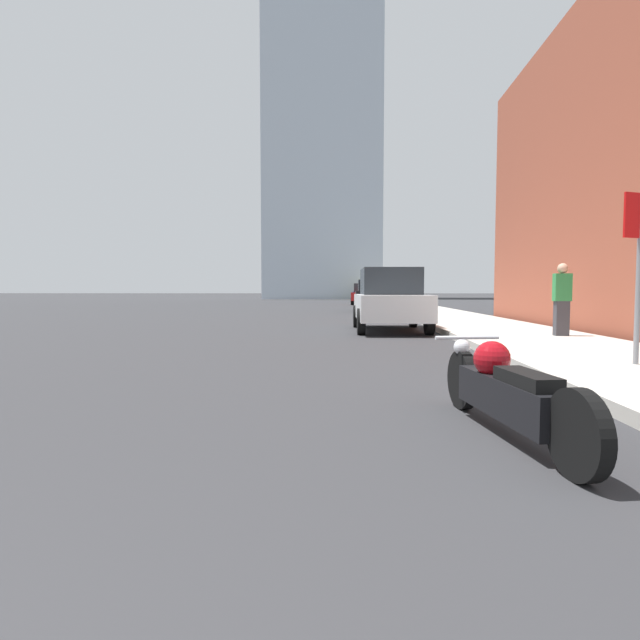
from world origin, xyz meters
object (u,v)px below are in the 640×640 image
Objects in this scene: parked_car_yellow at (362,293)px; stop_sign at (640,249)px; parked_car_black at (372,296)px; parked_car_blue at (363,294)px; pedestrian at (562,299)px; parked_car_white at (390,300)px; parked_car_red at (365,294)px; motorcycle at (505,391)px.

stop_sign reaches higher than parked_car_yellow.
parked_car_black is 1.12× the size of parked_car_yellow.
parked_car_blue is 40.08m from pedestrian.
parked_car_blue is 2.91× the size of pedestrian.
parked_car_red is (0.00, 26.12, -0.03)m from parked_car_white.
stop_sign is (2.79, -7.35, 0.84)m from parked_car_white.
parked_car_black is at bearing 97.48° from stop_sign.
parked_car_white is 0.94× the size of parked_car_blue.
parked_car_red is 33.59m from stop_sign.
motorcycle is 47.30m from parked_car_blue.
parked_car_blue is at bearing 95.02° from pedestrian.
parked_car_white is 13.36m from parked_car_black.
parked_car_white is (-0.13, 10.35, 0.53)m from motorcycle.
parked_car_blue is at bearing 95.16° from parked_car_red.
parked_car_white reaches higher than parked_car_red.
parked_car_black reaches higher than motorcycle.
motorcycle is 36.47m from parked_car_red.
parked_car_red is 10.83m from parked_car_blue.
parked_car_red reaches higher than motorcycle.
parked_car_white reaches higher than motorcycle.
stop_sign reaches higher than parked_car_blue.
pedestrian is at bearing 56.00° from motorcycle.
motorcycle is 0.60× the size of parked_car_yellow.
parked_car_black is at bearing 102.11° from pedestrian.
motorcycle is 58.11m from parked_car_yellow.
motorcycle is at bearing -131.56° from stop_sign.
parked_car_red is at bearing 97.00° from pedestrian.
parked_car_white reaches higher than parked_car_yellow.
parked_car_red is (-0.12, 36.47, 0.50)m from motorcycle.
parked_car_white is 2.74× the size of pedestrian.
parked_car_white is at bearing 81.78° from motorcycle.
parked_car_red is at bearing 94.76° from stop_sign.
stop_sign reaches higher than motorcycle.
parked_car_red is at bearing -85.79° from parked_car_blue.
pedestrian reaches higher than parked_car_yellow.
stop_sign reaches higher than parked_car_red.
pedestrian is (3.50, -16.34, 0.09)m from parked_car_black.
pedestrian is (3.58, -2.98, 0.08)m from parked_car_white.
parked_car_blue is 44.38m from stop_sign.
motorcycle is 0.55× the size of parked_car_white.
parked_car_blue is (0.07, 36.94, -0.05)m from parked_car_white.
pedestrian is (3.35, -50.74, 0.14)m from parked_car_yellow.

